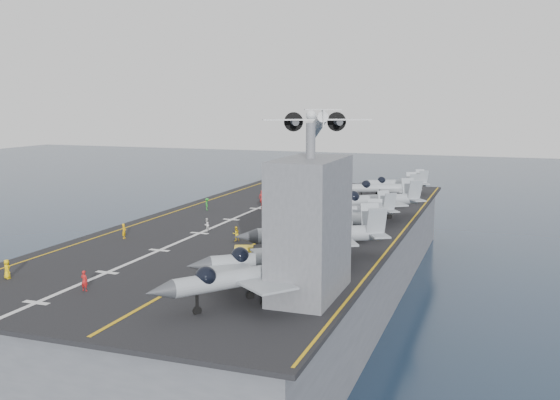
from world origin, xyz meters
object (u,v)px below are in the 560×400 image
(island_superstructure, at_px, (310,211))
(transport_plane, at_px, (317,126))
(fighter_jet_0, at_px, (241,276))
(tow_cart_a, at_px, (244,252))

(island_superstructure, height_order, transport_plane, island_superstructure)
(island_superstructure, bearing_deg, transport_plane, 106.06)
(island_superstructure, xyz_separation_m, transport_plane, (-23.42, 81.34, 4.05))
(fighter_jet_0, distance_m, tow_cart_a, 16.48)
(transport_plane, bearing_deg, island_superstructure, -73.94)
(fighter_jet_0, relative_size, tow_cart_a, 7.40)
(island_superstructure, bearing_deg, fighter_jet_0, -133.68)
(island_superstructure, distance_m, tow_cart_a, 16.48)
(transport_plane, bearing_deg, fighter_jet_0, -77.58)
(fighter_jet_0, bearing_deg, transport_plane, 102.42)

